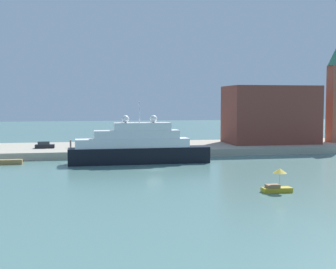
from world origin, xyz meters
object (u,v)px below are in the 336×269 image
object	(u,v)px
person_figure	(71,144)
harbor_building	(270,115)
mooring_bollard	(178,147)
large_yacht	(138,147)
small_motorboat	(277,183)
work_barge	(7,162)
parked_car	(45,145)
bell_tower	(336,90)

from	to	relation	value
person_figure	harbor_building	bearing A→B (deg)	3.22
harbor_building	mooring_bollard	world-z (taller)	harbor_building
large_yacht	small_motorboat	xyz separation A→B (m)	(13.97, -29.59, -1.89)
work_barge	parked_car	distance (m)	14.69
work_barge	small_motorboat	bearing A→B (deg)	-41.13
large_yacht	parked_car	xyz separation A→B (m)	(-17.98, 16.59, -0.92)
work_barge	bell_tower	size ratio (longest dim) A/B	0.22
parked_car	mooring_bollard	distance (m)	28.43
harbor_building	bell_tower	size ratio (longest dim) A/B	0.90
small_motorboat	person_figure	bearing A→B (deg)	119.91
harbor_building	person_figure	bearing A→B (deg)	-176.78
small_motorboat	parked_car	xyz separation A→B (m)	(-31.95, 46.18, 0.97)
harbor_building	large_yacht	bearing A→B (deg)	-150.60
large_yacht	harbor_building	bearing A→B (deg)	29.40
harbor_building	small_motorboat	bearing A→B (deg)	-112.35
work_barge	harbor_building	distance (m)	60.14
mooring_bollard	large_yacht	bearing A→B (deg)	-135.71
small_motorboat	harbor_building	distance (m)	53.20
bell_tower	mooring_bollard	xyz separation A→B (m)	(-41.15, -9.38, -12.39)
work_barge	mooring_bollard	size ratio (longest dim) A/B	6.95
small_motorboat	work_barge	distance (m)	49.60
large_yacht	work_barge	bearing A→B (deg)	172.62
bell_tower	person_figure	size ratio (longest dim) A/B	13.13
harbor_building	parked_car	bearing A→B (deg)	-177.17
mooring_bollard	work_barge	bearing A→B (deg)	-169.29
person_figure	parked_car	bearing A→B (deg)	179.47
large_yacht	person_figure	distance (m)	20.79
mooring_bollard	parked_car	bearing A→B (deg)	165.04
work_barge	mooring_bollard	xyz separation A→B (m)	(32.88, 6.22, 1.43)
large_yacht	small_motorboat	distance (m)	32.78
work_barge	mooring_bollard	bearing A→B (deg)	10.71
bell_tower	parked_car	distance (m)	69.72
small_motorboat	harbor_building	xyz separation A→B (m)	(20.04, 48.76, 7.14)
bell_tower	mooring_bollard	bearing A→B (deg)	-167.16
person_figure	large_yacht	bearing A→B (deg)	-52.76
bell_tower	parked_car	bearing A→B (deg)	-178.30
bell_tower	harbor_building	bearing A→B (deg)	178.16
bell_tower	person_figure	xyz separation A→B (m)	(-63.21, -2.09, -11.94)
work_barge	person_figure	bearing A→B (deg)	51.31
small_motorboat	bell_tower	xyz separation A→B (m)	(36.67, 48.22, 13.13)
large_yacht	parked_car	size ratio (longest dim) A/B	6.41
mooring_bollard	person_figure	bearing A→B (deg)	161.71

